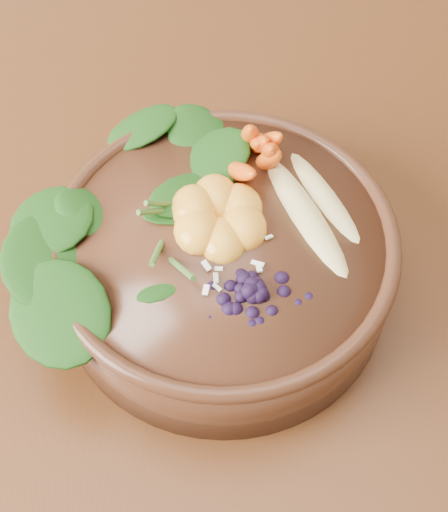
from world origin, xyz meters
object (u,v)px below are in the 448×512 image
at_px(stoneware_bowl, 224,263).
at_px(kale_heap, 148,181).
at_px(dining_table, 203,284).
at_px(banana_halves, 316,195).
at_px(mandarin_cluster, 219,208).
at_px(blueberry_pile, 255,280).
at_px(carrot_cluster, 250,122).

bearing_deg(stoneware_bowl, kale_heap, 139.97).
bearing_deg(kale_heap, dining_table, 21.49).
relative_size(banana_halves, mandarin_cluster, 1.83).
bearing_deg(dining_table, blueberry_pile, -75.56).
distance_m(dining_table, stoneware_bowl, 0.15).
distance_m(kale_heap, carrot_cluster, 0.10).
xyz_separation_m(carrot_cluster, banana_halves, (0.05, -0.06, -0.03)).
relative_size(stoneware_bowl, blueberry_pile, 2.16).
distance_m(dining_table, banana_halves, 0.21).
relative_size(stoneware_bowl, banana_halves, 1.72).
distance_m(dining_table, mandarin_cluster, 0.19).
distance_m(mandarin_cluster, blueberry_pile, 0.08).
distance_m(kale_heap, banana_halves, 0.14).
xyz_separation_m(banana_halves, mandarin_cluster, (-0.08, -0.00, 0.00)).
xyz_separation_m(dining_table, blueberry_pile, (0.03, -0.12, 0.19)).
xyz_separation_m(dining_table, mandarin_cluster, (0.01, -0.05, 0.18)).
bearing_deg(carrot_cluster, stoneware_bowl, -123.69).
distance_m(stoneware_bowl, mandarin_cluster, 0.06).
relative_size(carrot_cluster, banana_halves, 0.48).
distance_m(dining_table, carrot_cluster, 0.21).
relative_size(kale_heap, blueberry_pile, 1.42).
bearing_deg(blueberry_pile, kale_heap, 124.90).
bearing_deg(stoneware_bowl, banana_halves, 15.84).
bearing_deg(banana_halves, stoneware_bowl, -177.26).
distance_m(dining_table, blueberry_pile, 0.22).
distance_m(stoneware_bowl, blueberry_pile, 0.08).
xyz_separation_m(stoneware_bowl, mandarin_cluster, (-0.00, 0.02, 0.05)).
distance_m(stoneware_bowl, banana_halves, 0.10).
relative_size(mandarin_cluster, blueberry_pile, 0.69).
relative_size(dining_table, blueberry_pile, 12.40).
bearing_deg(carrot_cluster, blueberry_pile, -109.55).
bearing_deg(banana_halves, blueberry_pile, -141.51).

